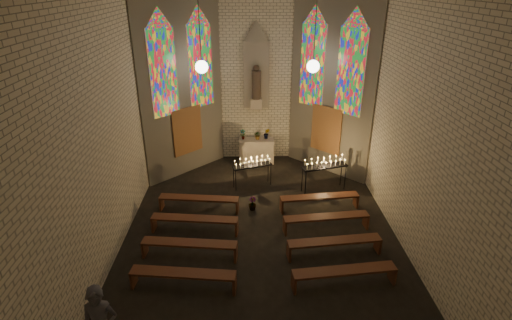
{
  "coord_description": "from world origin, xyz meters",
  "views": [
    {
      "loc": [
        -0.38,
        -9.56,
        6.97
      ],
      "look_at": [
        -0.11,
        1.5,
        1.89
      ],
      "focal_mm": 28.0,
      "sensor_mm": 36.0,
      "label": 1
    }
  ],
  "objects_px": {
    "altar": "(256,151)",
    "aisle_flower_pot": "(252,203)",
    "votive_stand_left": "(252,164)",
    "votive_stand_right": "(325,164)"
  },
  "relations": [
    {
      "from": "altar",
      "to": "votive_stand_left",
      "type": "relative_size",
      "value": 0.96
    },
    {
      "from": "votive_stand_left",
      "to": "votive_stand_right",
      "type": "bearing_deg",
      "value": -27.02
    },
    {
      "from": "altar",
      "to": "votive_stand_right",
      "type": "relative_size",
      "value": 0.83
    },
    {
      "from": "aisle_flower_pot",
      "to": "altar",
      "type": "bearing_deg",
      "value": 86.52
    },
    {
      "from": "votive_stand_left",
      "to": "aisle_flower_pot",
      "type": "bearing_deg",
      "value": -109.47
    },
    {
      "from": "altar",
      "to": "aisle_flower_pot",
      "type": "bearing_deg",
      "value": -93.48
    },
    {
      "from": "votive_stand_right",
      "to": "votive_stand_left",
      "type": "bearing_deg",
      "value": 156.09
    },
    {
      "from": "votive_stand_left",
      "to": "votive_stand_right",
      "type": "height_order",
      "value": "votive_stand_right"
    },
    {
      "from": "votive_stand_right",
      "to": "altar",
      "type": "bearing_deg",
      "value": 117.64
    },
    {
      "from": "altar",
      "to": "aisle_flower_pot",
      "type": "distance_m",
      "value": 3.76
    }
  ]
}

